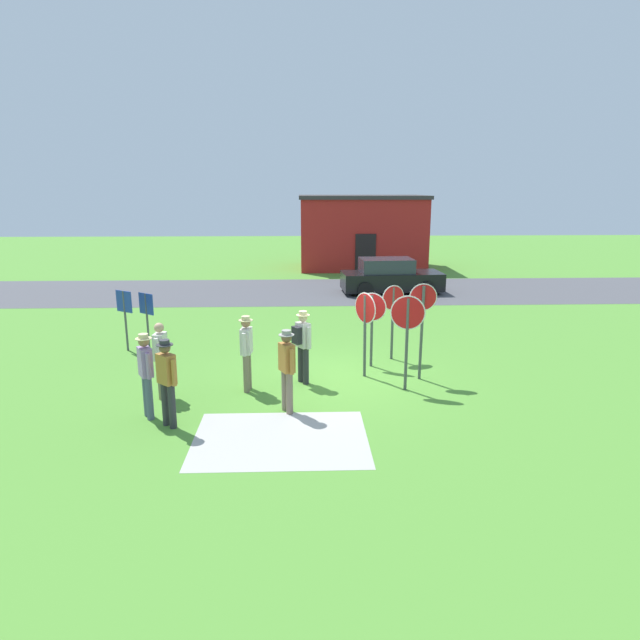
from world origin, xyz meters
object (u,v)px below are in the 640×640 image
object	(u,v)px
info_panel_middle	(147,311)
person_in_teal	(302,342)
stop_sign_center_cluster	(372,317)
person_in_blue	(161,356)
person_on_left	(287,366)
person_with_sunhat	(146,371)
person_near_signs	(167,378)
stop_sign_tallest	(365,320)
person_in_dark_shirt	(247,349)
stop_sign_nearest	(407,326)
stop_sign_leaning_left	(393,310)
info_panel_leftmost	(125,310)
parked_car_on_street	(390,277)
stop_sign_rear_right	(422,316)

from	to	relation	value
info_panel_middle	person_in_teal	bearing A→B (deg)	-34.66
stop_sign_center_cluster	person_in_blue	distance (m)	5.25
stop_sign_center_cluster	person_on_left	world-z (taller)	stop_sign_center_cluster
person_in_teal	person_with_sunhat	bearing A→B (deg)	-148.51
person_on_left	person_with_sunhat	size ratio (longest dim) A/B	1.00
person_near_signs	person_in_teal	distance (m)	3.48
person_on_left	person_near_signs	world-z (taller)	same
stop_sign_center_cluster	stop_sign_tallest	bearing A→B (deg)	-109.12
person_in_teal	person_in_dark_shirt	distance (m)	1.33
stop_sign_tallest	person_in_dark_shirt	distance (m)	2.92
person_in_dark_shirt	info_panel_middle	bearing A→B (deg)	132.04
stop_sign_nearest	person_in_teal	distance (m)	2.45
stop_sign_leaning_left	person_in_teal	distance (m)	3.01
stop_sign_tallest	stop_sign_nearest	bearing A→B (deg)	-48.45
person_in_teal	info_panel_leftmost	size ratio (longest dim) A/B	1.01
stop_sign_tallest	person_in_dark_shirt	world-z (taller)	stop_sign_tallest
info_panel_leftmost	person_in_teal	bearing A→B (deg)	-29.75
stop_sign_center_cluster	info_panel_leftmost	xyz separation A→B (m)	(-6.71, 1.64, -0.12)
stop_sign_tallest	person_in_teal	distance (m)	1.61
parked_car_on_street	person_on_left	world-z (taller)	person_on_left
person_on_left	person_in_teal	xyz separation A→B (m)	(0.32, 1.71, 0.03)
person_near_signs	stop_sign_center_cluster	bearing A→B (deg)	39.02
stop_sign_tallest	person_with_sunhat	xyz separation A→B (m)	(-4.60, -2.31, -0.44)
stop_sign_rear_right	person_in_blue	size ratio (longest dim) A/B	1.39
info_panel_middle	stop_sign_nearest	bearing A→B (deg)	-27.90
person_with_sunhat	person_in_teal	bearing A→B (deg)	31.49
stop_sign_rear_right	info_panel_middle	distance (m)	7.79
parked_car_on_street	person_with_sunhat	world-z (taller)	person_with_sunhat
stop_sign_rear_right	person_in_blue	xyz separation A→B (m)	(-5.88, -0.94, -0.62)
stop_sign_tallest	person_near_signs	xyz separation A→B (m)	(-4.08, -2.76, -0.44)
stop_sign_rear_right	person_in_dark_shirt	xyz separation A→B (m)	(-4.07, -0.58, -0.58)
parked_car_on_street	stop_sign_leaning_left	bearing A→B (deg)	-98.86
stop_sign_leaning_left	person_near_signs	world-z (taller)	stop_sign_leaning_left
person_in_blue	person_in_dark_shirt	world-z (taller)	person_in_dark_shirt
person_in_teal	person_in_dark_shirt	bearing A→B (deg)	-160.26
parked_car_on_street	person_in_blue	size ratio (longest dim) A/B	2.61
person_in_blue	info_panel_middle	world-z (taller)	person_in_blue
stop_sign_tallest	person_on_left	world-z (taller)	stop_sign_tallest
parked_car_on_street	person_in_dark_shirt	world-z (taller)	person_in_dark_shirt
stop_sign_nearest	stop_sign_rear_right	world-z (taller)	stop_sign_rear_right
stop_sign_tallest	person_in_teal	bearing A→B (deg)	-164.52
stop_sign_rear_right	person_in_teal	bearing A→B (deg)	-177.36
person_near_signs	person_in_teal	world-z (taller)	same
stop_sign_tallest	person_in_teal	xyz separation A→B (m)	(-1.50, -0.42, -0.41)
stop_sign_nearest	person_on_left	distance (m)	2.96
stop_sign_leaning_left	person_on_left	xyz separation A→B (m)	(-2.72, -3.49, -0.37)
person_in_blue	info_panel_leftmost	bearing A→B (deg)	117.26
person_in_dark_shirt	person_with_sunhat	xyz separation A→B (m)	(-1.84, -1.45, 0.00)
person_in_blue	stop_sign_leaning_left	bearing A→B (deg)	25.37
person_near_signs	person_with_sunhat	distance (m)	0.68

